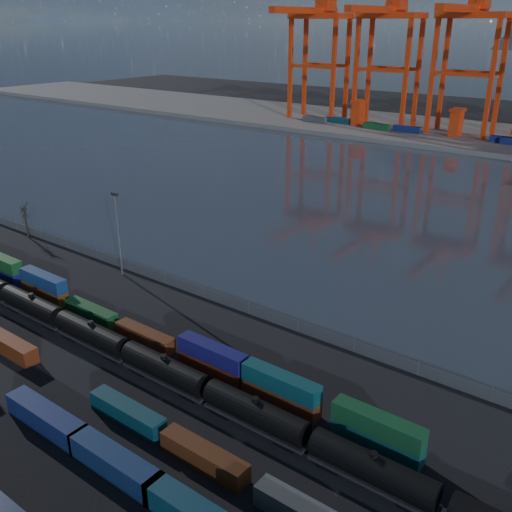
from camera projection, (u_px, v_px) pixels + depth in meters
The scene contains 10 objects.
ground at pixel (121, 393), 76.19m from camera, with size 700.00×700.00×0.00m, color black.
harbor_water at pixel (424, 206), 153.60m from camera, with size 700.00×700.00×0.00m, color #2B333E.
container_row_south at pixel (162, 491), 57.83m from camera, with size 128.58×2.66×5.68m.
container_row_mid at pixel (133, 416), 69.80m from camera, with size 140.96×2.34×2.49m.
container_row_north at pixel (198, 356), 80.90m from camera, with size 139.49×2.25×4.80m.
tanker_string at pixel (207, 390), 73.03m from camera, with size 123.25×3.17×4.53m.
waterfront_fence at pixel (249, 309), 96.45m from camera, with size 160.12×0.12×2.20m.
bare_tree at pixel (26, 220), 129.89m from camera, with size 2.10×2.19×8.27m.
yard_light_mast at pixel (118, 230), 108.54m from camera, with size 1.60×0.40×16.60m.
quay_containers at pixel (486, 138), 225.17m from camera, with size 172.58×10.99×2.60m.
Camera 1 is at (52.69, -39.67, 46.05)m, focal length 40.00 mm.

